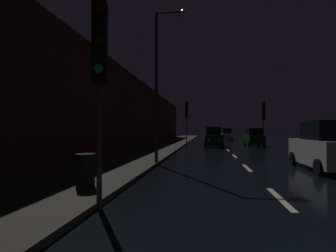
# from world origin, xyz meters

# --- Properties ---
(ground) EXTENTS (25.26, 84.00, 0.02)m
(ground) POSITION_xyz_m (0.00, 24.50, -0.01)
(ground) COLOR black
(sidewalk_left) EXTENTS (4.40, 84.00, 0.15)m
(sidewalk_left) POSITION_xyz_m (-6.43, 24.50, 0.07)
(sidewalk_left) COLOR #38332B
(sidewalk_left) RESTS_ON ground
(building_facade_left) EXTENTS (0.80, 63.00, 6.96)m
(building_facade_left) POSITION_xyz_m (-9.03, 21.00, 3.48)
(building_facade_left) COLOR #472319
(building_facade_left) RESTS_ON ground
(lane_centerline) EXTENTS (0.16, 36.62, 0.01)m
(lane_centerline) POSITION_xyz_m (0.00, 17.77, 0.01)
(lane_centerline) COLOR beige
(lane_centerline) RESTS_ON ground
(traffic_light_near_left) EXTENTS (0.37, 0.48, 4.69)m
(traffic_light_near_left) POSITION_xyz_m (-4.22, 1.57, 3.39)
(traffic_light_near_left) COLOR #38383A
(traffic_light_near_left) RESTS_ON ground
(traffic_light_far_right) EXTENTS (0.38, 0.48, 4.75)m
(traffic_light_far_right) POSITION_xyz_m (4.13, 23.84, 3.44)
(traffic_light_far_right) COLOR #38383A
(traffic_light_far_right) RESTS_ON ground
(traffic_light_far_left) EXTENTS (0.35, 0.47, 5.06)m
(traffic_light_far_left) POSITION_xyz_m (-4.13, 25.49, 3.69)
(traffic_light_far_left) COLOR #38383A
(traffic_light_far_left) RESTS_ON ground
(streetlamp_overhead) EXTENTS (1.70, 0.44, 7.77)m
(streetlamp_overhead) POSITION_xyz_m (-3.89, 8.53, 5.09)
(streetlamp_overhead) COLOR #2D2D30
(streetlamp_overhead) RESTS_ON ground
(trash_bin_curbside) EXTENTS (0.55, 0.55, 0.93)m
(trash_bin_curbside) POSITION_xyz_m (-5.22, 2.86, 0.62)
(trash_bin_curbside) COLOR black
(trash_bin_curbside) RESTS_ON sidewalk_left
(car_approaching_headlights) EXTENTS (1.89, 4.08, 2.06)m
(car_approaching_headlights) POSITION_xyz_m (-1.13, 22.09, 0.94)
(car_approaching_headlights) COLOR #0F3819
(car_approaching_headlights) RESTS_ON ground
(car_distant_taillights) EXTENTS (1.82, 3.95, 1.99)m
(car_distant_taillights) POSITION_xyz_m (1.45, 38.45, 0.91)
(car_distant_taillights) COLOR silver
(car_distant_taillights) RESTS_ON ground
(car_parked_right_far) EXTENTS (1.78, 3.85, 1.94)m
(car_parked_right_far) POSITION_xyz_m (3.33, 24.64, 0.89)
(car_parked_right_far) COLOR #0F3819
(car_parked_right_far) RESTS_ON ground
(car_parked_right_near) EXTENTS (1.97, 4.26, 2.15)m
(car_parked_right_near) POSITION_xyz_m (3.33, 8.08, 0.98)
(car_parked_right_near) COLOR silver
(car_parked_right_near) RESTS_ON ground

